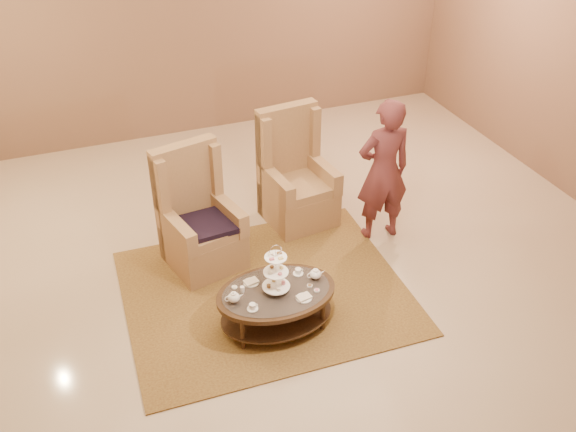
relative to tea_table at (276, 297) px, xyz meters
name	(u,v)px	position (x,y,z in m)	size (l,w,h in m)	color
ground	(287,290)	(0.27, 0.43, -0.35)	(8.00, 8.00, 0.00)	#C5AF93
ceiling	(287,290)	(0.27, 0.43, -0.35)	(8.00, 8.00, 0.02)	silver
wall_back	(183,13)	(0.27, 4.43, 1.40)	(8.00, 0.04, 3.50)	#825E47
rug	(265,291)	(0.05, 0.49, -0.34)	(2.86, 2.41, 0.01)	olive
tea_table	(276,297)	(0.00, 0.00, 0.00)	(1.15, 0.81, 0.95)	black
armchair_left	(199,226)	(-0.42, 1.26, 0.10)	(0.87, 0.89, 1.33)	#A1774B
armchair_right	(295,183)	(0.85, 1.70, 0.11)	(0.82, 0.84, 1.36)	#A1774B
person	(383,171)	(1.61, 1.00, 0.49)	(0.63, 0.44, 1.68)	#5A2629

